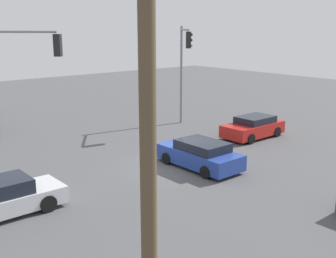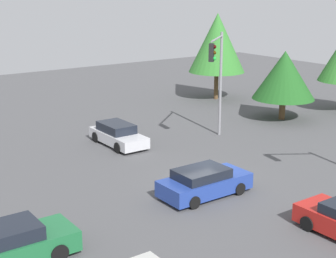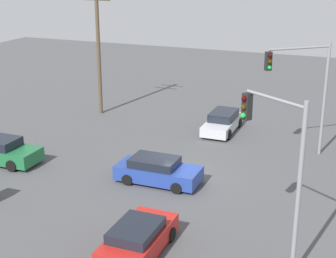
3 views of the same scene
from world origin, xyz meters
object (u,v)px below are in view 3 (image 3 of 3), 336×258
sedan_green (0,150)px  traffic_signal_main (278,154)px  sedan_red (138,239)px  traffic_signal_cross (304,81)px  sedan_blue (158,171)px  sedan_silver (223,122)px

sedan_green → traffic_signal_main: traffic_signal_main is taller
sedan_green → traffic_signal_main: 17.99m
sedan_red → traffic_signal_cross: bearing=71.4°
traffic_signal_cross → sedan_red: bearing=31.4°
traffic_signal_main → sedan_blue: bearing=-3.7°
sedan_blue → traffic_signal_main: traffic_signal_main is taller
sedan_red → traffic_signal_cross: (4.47, 13.31, 4.05)m
traffic_signal_main → traffic_signal_cross: 12.06m
sedan_silver → sedan_green: bearing=44.4°
sedan_silver → traffic_signal_cross: size_ratio=0.66×
sedan_silver → sedan_red: bearing=94.0°
sedan_green → sedan_red: size_ratio=1.13×
sedan_silver → traffic_signal_cross: 7.53m
sedan_green → sedan_red: 13.15m
sedan_red → sedan_blue: size_ratio=0.94×
sedan_green → sedan_silver: bearing=134.4°
sedan_red → traffic_signal_main: bearing=13.8°
sedan_blue → sedan_green: bearing=-85.3°
sedan_blue → sedan_red: bearing=16.4°
sedan_red → sedan_silver: bearing=94.0°
sedan_silver → sedan_red: (1.14, -16.29, -0.00)m
sedan_green → traffic_signal_main: size_ratio=0.69×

